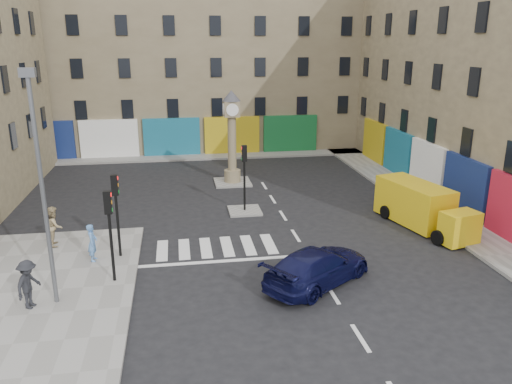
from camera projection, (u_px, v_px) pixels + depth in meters
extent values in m
plane|color=black|center=(318.00, 271.00, 20.93)|extent=(120.00, 120.00, 0.00)
cube|color=gray|center=(28.00, 316.00, 17.35)|extent=(7.00, 16.00, 0.15)
cube|color=gray|center=(407.00, 192.00, 31.67)|extent=(2.60, 30.00, 0.15)
cube|color=gray|center=(197.00, 156.00, 41.27)|extent=(32.00, 2.40, 0.15)
cube|color=gray|center=(245.00, 211.00, 28.16)|extent=(1.80, 1.80, 0.12)
cube|color=gray|center=(233.00, 182.00, 33.83)|extent=(2.40, 2.40, 0.12)
cube|color=#857758|center=(191.00, 50.00, 44.29)|extent=(32.00, 10.00, 17.00)
cylinder|color=black|center=(112.00, 248.00, 19.40)|extent=(0.12, 0.12, 2.80)
cube|color=black|center=(108.00, 202.00, 18.87)|extent=(0.28, 0.22, 0.90)
cylinder|color=black|center=(118.00, 226.00, 21.67)|extent=(0.12, 0.12, 2.80)
cube|color=black|center=(115.00, 185.00, 21.13)|extent=(0.28, 0.22, 0.90)
cylinder|color=black|center=(244.00, 186.00, 27.74)|extent=(0.12, 0.12, 2.80)
cube|color=black|center=(244.00, 153.00, 27.20)|extent=(0.28, 0.22, 0.90)
cylinder|color=#595B60|center=(43.00, 197.00, 17.04)|extent=(0.16, 0.16, 8.00)
cube|color=#595B60|center=(27.00, 72.00, 15.83)|extent=(0.50, 0.25, 0.30)
cylinder|color=#978763|center=(232.00, 176.00, 33.70)|extent=(1.10, 1.10, 0.80)
cylinder|color=#978763|center=(232.00, 144.00, 33.06)|extent=(0.56, 0.56, 3.60)
cube|color=#978763|center=(231.00, 109.00, 32.39)|extent=(1.00, 1.00, 1.00)
cylinder|color=white|center=(232.00, 110.00, 31.90)|extent=(0.80, 0.06, 0.80)
cone|color=#333338|center=(231.00, 96.00, 32.14)|extent=(1.20, 1.20, 0.70)
imported|color=black|center=(318.00, 266.00, 19.66)|extent=(5.30, 4.64, 1.47)
cube|color=yellow|center=(414.00, 202.00, 26.17)|extent=(2.79, 4.66, 2.08)
cube|color=yellow|center=(459.00, 228.00, 23.37)|extent=(1.93, 1.46, 1.54)
cube|color=black|center=(461.00, 221.00, 23.22)|extent=(1.69, 1.16, 0.63)
cylinder|color=black|center=(438.00, 238.00, 23.50)|extent=(0.39, 0.76, 0.73)
cylinder|color=black|center=(467.00, 232.00, 24.17)|extent=(0.39, 0.76, 0.73)
cylinder|color=black|center=(386.00, 212.00, 27.02)|extent=(0.39, 0.76, 0.73)
cylinder|color=black|center=(413.00, 208.00, 27.69)|extent=(0.39, 0.76, 0.73)
imported|color=#6197DE|center=(92.00, 242.00, 21.38)|extent=(0.43, 0.62, 1.65)
imported|color=tan|center=(54.00, 226.00, 22.98)|extent=(0.86, 1.02, 1.87)
imported|color=black|center=(28.00, 284.00, 17.55)|extent=(1.03, 1.32, 1.80)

